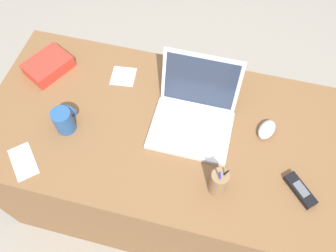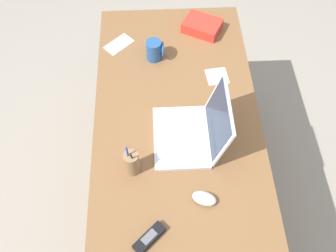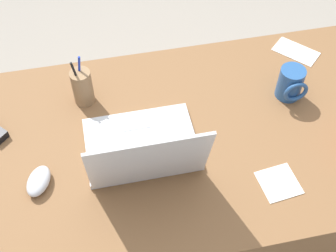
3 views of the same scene
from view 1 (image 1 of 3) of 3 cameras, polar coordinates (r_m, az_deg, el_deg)
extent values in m
plane|color=gray|center=(2.04, 0.46, -10.97)|extent=(6.00, 6.00, 0.00)
cube|color=brown|center=(1.70, 0.55, -6.82)|extent=(1.54, 0.75, 0.73)
cube|color=silver|center=(1.36, 3.71, -0.75)|extent=(0.31, 0.23, 0.02)
cube|color=silver|center=(1.36, 3.93, 0.22)|extent=(0.26, 0.12, 0.00)
cube|color=silver|center=(1.32, 3.07, -3.18)|extent=(0.09, 0.05, 0.00)
cube|color=silver|center=(1.34, 5.40, 7.34)|extent=(0.30, 0.07, 0.24)
cube|color=#283347|center=(1.34, 5.36, 7.21)|extent=(0.28, 0.05, 0.21)
ellipsoid|color=silver|center=(1.40, 15.97, -0.57)|extent=(0.09, 0.11, 0.04)
cylinder|color=#26518C|center=(1.39, -16.83, 0.84)|extent=(0.08, 0.08, 0.11)
torus|color=#26518C|center=(1.41, -16.20, 2.44)|extent=(0.08, 0.01, 0.08)
cube|color=black|center=(1.34, 20.95, -9.85)|extent=(0.12, 0.13, 0.02)
cube|color=#595B60|center=(1.33, 21.13, -9.65)|extent=(0.06, 0.07, 0.00)
cylinder|color=olive|center=(1.22, 8.30, -9.15)|extent=(0.06, 0.06, 0.12)
cylinder|color=#1933B2|center=(1.19, 8.58, -8.92)|extent=(0.03, 0.01, 0.15)
cylinder|color=black|center=(1.20, 8.94, -8.19)|extent=(0.03, 0.02, 0.14)
cube|color=red|center=(1.61, -19.15, 9.40)|extent=(0.21, 0.23, 0.06)
cube|color=white|center=(1.53, -7.38, 8.12)|extent=(0.11, 0.11, 0.00)
cube|color=white|center=(1.42, -22.75, -5.42)|extent=(0.16, 0.16, 0.00)
camera|label=2|loc=(1.01, 91.09, 25.79)|focal=41.18mm
camera|label=3|loc=(1.46, 23.71, 52.21)|focal=49.21mm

